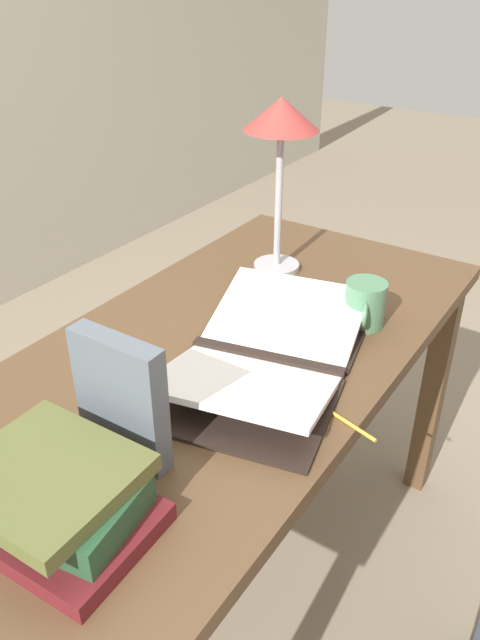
{
  "coord_description": "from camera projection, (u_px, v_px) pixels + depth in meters",
  "views": [
    {
      "loc": [
        -0.89,
        -0.64,
        1.48
      ],
      "look_at": [
        0.0,
        -0.04,
        0.85
      ],
      "focal_mm": 35.0,
      "sensor_mm": 36.0,
      "label": 1
    }
  ],
  "objects": [
    {
      "name": "ground_plane",
      "position": [
        226.0,
        584.0,
        1.69
      ],
      "size": [
        12.0,
        12.0,
        0.0
      ],
      "primitive_type": "plane",
      "color": "gray"
    },
    {
      "name": "pencil",
      "position": [
        336.0,
        415.0,
        1.11
      ],
      "size": [
        0.05,
        0.17,
        0.01
      ],
      "rotation": [
        0.0,
        0.0,
        -0.27
      ],
      "color": "gold",
      "rests_on": "reading_desk"
    },
    {
      "name": "reading_desk",
      "position": [
        223.0,
        389.0,
        1.36
      ],
      "size": [
        1.4,
        0.69,
        0.77
      ],
      "color": "brown",
      "rests_on": "ground_plane"
    },
    {
      "name": "coffee_mug",
      "position": [
        365.0,
        304.0,
        1.36
      ],
      "size": [
        0.12,
        0.09,
        0.1
      ],
      "rotation": [
        0.0,
        0.0,
        3.54
      ],
      "color": "#4C7F5B",
      "rests_on": "reading_desk"
    },
    {
      "name": "open_book",
      "position": [
        267.0,
        353.0,
        1.25
      ],
      "size": [
        0.61,
        0.44,
        0.07
      ],
      "rotation": [
        0.0,
        0.0,
        0.22
      ],
      "color": "black",
      "rests_on": "reading_desk"
    },
    {
      "name": "book_standing_upright",
      "position": [
        121.0,
        399.0,
        0.97
      ],
      "size": [
        0.04,
        0.16,
        0.22
      ],
      "rotation": [
        0.0,
        0.0,
        0.01
      ],
      "color": "slate",
      "rests_on": "reading_desk"
    },
    {
      "name": "book_stack_tall",
      "position": [
        51.0,
        498.0,
        0.88
      ],
      "size": [
        0.22,
        0.3,
        0.11
      ],
      "color": "maroon",
      "rests_on": "reading_desk"
    },
    {
      "name": "reading_lamp",
      "position": [
        281.0,
        131.0,
        1.45
      ],
      "size": [
        0.18,
        0.18,
        0.43
      ],
      "color": "#ADADB2",
      "rests_on": "reading_desk"
    }
  ]
}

